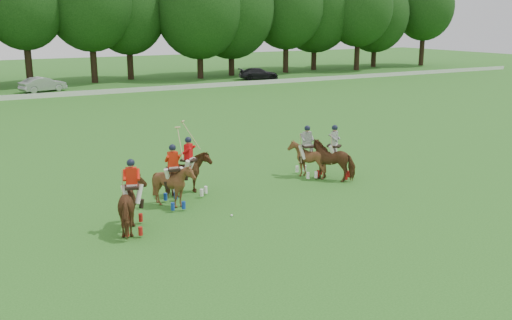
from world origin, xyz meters
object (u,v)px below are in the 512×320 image
car_right (259,74)px  polo_red_b (189,174)px  car_mid (43,84)px  polo_red_a (133,205)px  polo_ball (232,215)px  polo_stripe_a (334,159)px  polo_stripe_b (307,158)px  polo_red_c (174,184)px

car_right → polo_red_b: bearing=160.8°
car_mid → car_right: size_ratio=0.95×
polo_red_a → polo_ball: bearing=-5.2°
car_mid → polo_red_a: bearing=156.0°
polo_red_b → car_mid: bearing=89.7°
car_mid → polo_ball: size_ratio=47.72×
polo_stripe_a → polo_ball: (-6.12, -2.29, -0.83)m
polo_stripe_b → polo_red_b: bearing=-179.6°
car_mid → polo_red_c: (-1.25, -38.23, 0.16)m
polo_red_c → polo_stripe_a: polo_red_c is taller
polo_stripe_a → polo_stripe_b: size_ratio=1.04×
car_right → polo_red_a: polo_red_a is taller
car_right → polo_red_a: size_ratio=1.84×
polo_red_c → polo_stripe_b: polo_red_c is taller
polo_red_b → polo_stripe_a: 6.51m
car_right → polo_stripe_b: bearing=167.3°
polo_red_a → polo_ball: size_ratio=27.27×
polo_red_b → polo_stripe_a: bearing=-7.1°
car_right → polo_red_b: 44.11m
car_mid → car_right: (23.54, 0.00, -0.05)m
polo_stripe_b → car_right: bearing=64.0°
car_mid → polo_red_c: size_ratio=1.47×
polo_red_a → polo_stripe_a: size_ratio=1.02×
car_right → polo_red_b: size_ratio=1.56×
car_mid → polo_red_a: 40.10m
car_right → polo_stripe_b: (-18.14, -37.14, 0.17)m
polo_red_b → polo_stripe_b: (5.60, 0.04, -0.02)m
polo_red_a → polo_stripe_a: (9.57, 1.98, -0.03)m
car_mid → car_right: bearing=-109.3°
polo_red_b → polo_stripe_a: (6.46, -0.81, 0.02)m
car_mid → polo_stripe_a: (6.25, -37.98, 0.17)m
polo_stripe_a → polo_red_c: bearing=-178.1°
polo_red_b → polo_ball: 3.22m
car_right → polo_stripe_a: bearing=168.9°
polo_stripe_a → car_right: bearing=65.5°
car_mid → polo_ball: (0.13, -40.28, -0.66)m
polo_red_c → car_mid: bearing=88.1°
polo_ball → polo_red_a: bearing=174.8°
car_right → polo_ball: size_ratio=50.26×
car_mid → polo_stripe_b: (5.40, -37.14, 0.12)m
car_mid → polo_red_a: size_ratio=1.75×
polo_red_a → polo_ball: (3.45, -0.32, -0.86)m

